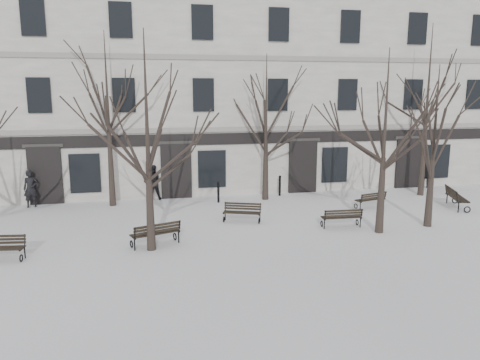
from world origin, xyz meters
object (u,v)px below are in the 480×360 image
object	(u,v)px
tree_1	(147,116)
tree_2	(385,120)
bench_3	(242,212)
bench_2	(342,217)
bench_4	(371,199)
tree_3	(435,127)
bench_5	(456,197)
bench_1	(156,233)

from	to	relation	value
tree_1	tree_2	size ratio (longest dim) A/B	1.06
tree_2	bench_3	distance (m)	7.03
tree_2	bench_2	xyz separation A→B (m)	(-1.21, 0.94, -4.06)
bench_2	bench_4	xyz separation A→B (m)	(2.77, 2.83, -0.02)
tree_3	bench_2	xyz separation A→B (m)	(-3.65, 0.53, -3.71)
tree_1	bench_4	distance (m)	12.15
tree_3	bench_5	xyz separation A→B (m)	(3.15, 2.53, -3.62)
tree_3	bench_5	size ratio (longest dim) A/B	3.22
bench_2	bench_5	size ratio (longest dim) A/B	0.81
bench_1	bench_4	distance (m)	11.04
bench_2	bench_5	xyz separation A→B (m)	(6.81, 2.00, 0.09)
bench_1	bench_3	xyz separation A→B (m)	(3.77, 2.50, -0.05)
bench_1	bench_5	world-z (taller)	bench_5
bench_3	tree_1	bearing A→B (deg)	-123.11
tree_2	tree_3	world-z (taller)	tree_2
tree_3	bench_4	size ratio (longest dim) A/B	4.01
bench_1	bench_4	world-z (taller)	bench_1
tree_1	bench_4	size ratio (longest dim) A/B	4.62
tree_3	bench_2	distance (m)	5.23
bench_2	bench_4	size ratio (longest dim) A/B	1.01
bench_1	bench_2	world-z (taller)	bench_1
tree_2	bench_1	distance (m)	9.74
tree_2	bench_5	distance (m)	7.47
tree_2	bench_4	distance (m)	5.77
tree_3	bench_1	xyz separation A→B (m)	(-11.31, -0.27, -3.67)
bench_2	bench_5	world-z (taller)	bench_5
tree_1	bench_3	xyz separation A→B (m)	(3.95, 2.91, -4.35)
tree_3	bench_3	xyz separation A→B (m)	(-7.54, 2.23, -3.72)
tree_2	bench_4	bearing A→B (deg)	67.52
tree_2	bench_2	distance (m)	4.34
bench_4	bench_5	distance (m)	4.12
tree_3	bench_4	bearing A→B (deg)	104.72
bench_2	bench_3	xyz separation A→B (m)	(-3.88, 1.70, -0.01)
bench_5	bench_1	bearing A→B (deg)	120.91
tree_1	bench_1	distance (m)	4.32
tree_1	bench_4	xyz separation A→B (m)	(10.60, 4.03, -4.36)
tree_2	bench_1	size ratio (longest dim) A/B	3.82
tree_2	bench_4	world-z (taller)	tree_2
tree_1	bench_3	size ratio (longest dim) A/B	4.49
bench_4	bench_5	world-z (taller)	bench_5
tree_1	bench_2	size ratio (longest dim) A/B	4.57
tree_1	bench_4	bearing A→B (deg)	20.83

